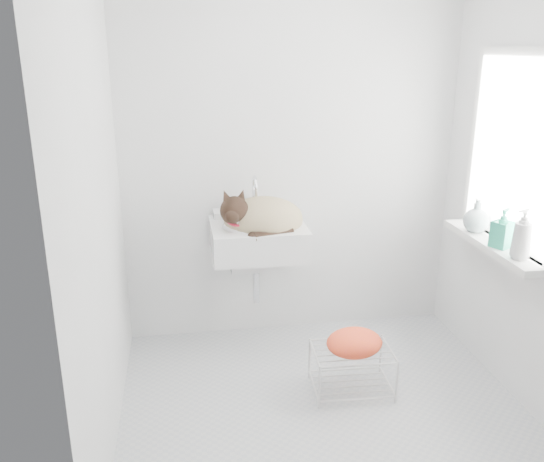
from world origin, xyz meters
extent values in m
cube|color=#BABCBD|center=(0.00, 0.00, 0.00)|extent=(2.20, 2.00, 0.02)
cube|color=silver|center=(0.00, 1.00, 1.25)|extent=(2.20, 0.02, 2.50)
cube|color=silver|center=(1.10, 0.00, 1.25)|extent=(0.02, 2.00, 2.50)
cube|color=silver|center=(-1.10, 0.00, 1.25)|extent=(0.02, 2.00, 2.50)
cube|color=white|center=(1.09, 0.20, 1.35)|extent=(0.01, 0.80, 1.00)
cube|color=white|center=(1.07, 0.20, 1.35)|extent=(0.04, 0.90, 1.10)
cube|color=white|center=(1.01, 0.20, 0.83)|extent=(0.16, 0.88, 0.04)
cube|color=white|center=(-0.26, 0.74, 0.85)|extent=(0.58, 0.51, 0.23)
ellipsoid|color=tan|center=(-0.23, 0.73, 0.88)|extent=(0.47, 0.41, 0.25)
sphere|color=black|center=(-0.41, 0.65, 0.99)|extent=(0.18, 0.18, 0.17)
torus|color=#B4152B|center=(-0.39, 0.65, 0.94)|extent=(0.15, 0.15, 0.07)
cube|color=silver|center=(0.20, 0.15, 0.15)|extent=(0.45, 0.33, 0.26)
ellipsoid|color=#F35F00|center=(0.19, 0.11, 0.29)|extent=(0.35, 0.27, 0.13)
imported|color=silver|center=(1.00, -0.07, 0.85)|extent=(0.11, 0.11, 0.23)
imported|color=#229474|center=(1.00, 0.11, 0.85)|extent=(0.13, 0.13, 0.22)
imported|color=silver|center=(1.00, 0.39, 0.85)|extent=(0.17, 0.17, 0.20)
camera|label=1|loc=(-0.71, -2.59, 1.90)|focal=37.59mm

